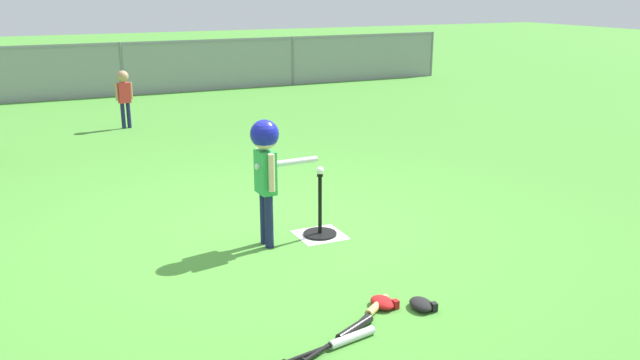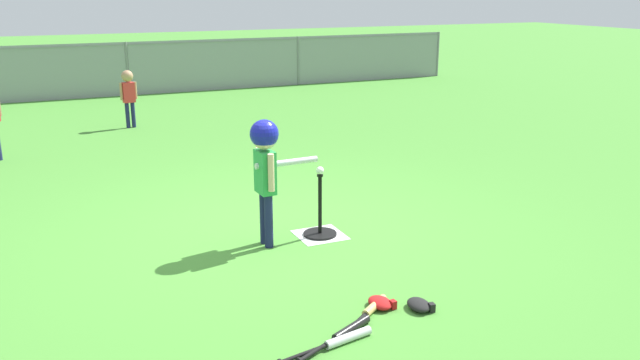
{
  "view_description": "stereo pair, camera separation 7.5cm",
  "coord_description": "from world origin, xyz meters",
  "views": [
    {
      "loc": [
        -2.12,
        -5.54,
        2.27
      ],
      "look_at": [
        0.35,
        -0.24,
        0.55
      ],
      "focal_mm": 36.75,
      "sensor_mm": 36.0,
      "label": 1
    },
    {
      "loc": [
        -2.05,
        -5.57,
        2.27
      ],
      "look_at": [
        0.35,
        -0.24,
        0.55
      ],
      "focal_mm": 36.75,
      "sensor_mm": 36.0,
      "label": 2
    }
  ],
  "objects": [
    {
      "name": "batter_child",
      "position": [
        -0.19,
        -0.26,
        0.83
      ],
      "size": [
        0.64,
        0.33,
        1.17
      ],
      "color": "#191E4C",
      "rests_on": "ground_plane"
    },
    {
      "name": "glove_near_bats",
      "position": [
        0.16,
        -1.76,
        0.04
      ],
      "size": [
        0.18,
        0.22,
        0.07
      ],
      "color": "#B21919",
      "rests_on": "ground_plane"
    },
    {
      "name": "spare_bat_silver",
      "position": [
        -0.35,
        -2.12,
        0.03
      ],
      "size": [
        0.72,
        0.19,
        0.06
      ],
      "color": "silver",
      "rests_on": "ground_plane"
    },
    {
      "name": "outfield_fence",
      "position": [
        0.0,
        9.17,
        0.62
      ],
      "size": [
        16.06,
        0.06,
        1.15
      ],
      "color": "slate",
      "rests_on": "ground_plane"
    },
    {
      "name": "home_plate",
      "position": [
        0.35,
        -0.24,
        0.0
      ],
      "size": [
        0.44,
        0.44,
        0.01
      ],
      "primitive_type": "cube",
      "color": "white",
      "rests_on": "ground_plane"
    },
    {
      "name": "batting_tee",
      "position": [
        0.35,
        -0.24,
        0.09
      ],
      "size": [
        0.32,
        0.32,
        0.6
      ],
      "color": "black",
      "rests_on": "ground_plane"
    },
    {
      "name": "fielder_deep_left",
      "position": [
        -0.51,
        5.63,
        0.62
      ],
      "size": [
        0.28,
        0.19,
        0.96
      ],
      "color": "#191E4C",
      "rests_on": "ground_plane"
    },
    {
      "name": "glove_by_plate",
      "position": [
        0.4,
        -1.91,
        0.04
      ],
      "size": [
        0.19,
        0.24,
        0.07
      ],
      "color": "black",
      "rests_on": "ground_plane"
    },
    {
      "name": "baseball_on_tee",
      "position": [
        0.35,
        -0.24,
        0.64
      ],
      "size": [
        0.07,
        0.07,
        0.07
      ],
      "primitive_type": "sphere",
      "color": "white",
      "rests_on": "batting_tee"
    },
    {
      "name": "ground_plane",
      "position": [
        0.0,
        0.0,
        0.0
      ],
      "size": [
        60.0,
        60.0,
        0.0
      ],
      "primitive_type": "plane",
      "color": "#478C33"
    },
    {
      "name": "spare_bat_wood",
      "position": [
        0.05,
        -1.81,
        0.03
      ],
      "size": [
        0.53,
        0.4,
        0.06
      ],
      "color": "#DBB266",
      "rests_on": "ground_plane"
    },
    {
      "name": "spare_bat_black",
      "position": [
        -0.27,
        -2.03,
        0.03
      ],
      "size": [
        0.68,
        0.37,
        0.06
      ],
      "color": "black",
      "rests_on": "ground_plane"
    }
  ]
}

